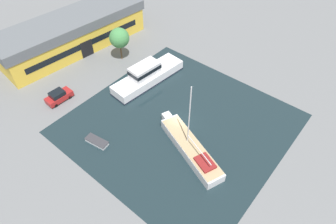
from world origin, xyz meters
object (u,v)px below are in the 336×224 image
at_px(sailboat_moored, 190,148).
at_px(small_dinghy, 97,142).
at_px(quay_tree_near_building, 119,38).
at_px(motor_cruiser, 147,75).
at_px(warehouse_building, 73,33).
at_px(parked_car, 59,96).

distance_m(sailboat_moored, small_dinghy, 12.82).
distance_m(quay_tree_near_building, sailboat_moored, 24.40).
bearing_deg(motor_cruiser, sailboat_moored, 158.59).
bearing_deg(quay_tree_near_building, warehouse_building, 107.36).
relative_size(quay_tree_near_building, motor_cruiser, 0.45).
xyz_separation_m(warehouse_building, sailboat_moored, (-6.04, -31.93, -2.35)).
height_order(parked_car, motor_cruiser, motor_cruiser).
distance_m(quay_tree_near_building, motor_cruiser, 8.85).
bearing_deg(motor_cruiser, quay_tree_near_building, -7.82).
bearing_deg(sailboat_moored, warehouse_building, 100.34).
distance_m(sailboat_moored, motor_cruiser, 15.98).
distance_m(quay_tree_near_building, small_dinghy, 20.28).
bearing_deg(parked_car, motor_cruiser, 60.32).
xyz_separation_m(warehouse_building, quay_tree_near_building, (2.98, -9.53, 1.20)).
bearing_deg(small_dinghy, motor_cruiser, 5.31).
distance_m(parked_car, motor_cruiser, 14.40).
relative_size(parked_car, small_dinghy, 1.20).
relative_size(quay_tree_near_building, sailboat_moored, 0.48).
relative_size(parked_car, sailboat_moored, 0.33).
height_order(warehouse_building, sailboat_moored, sailboat_moored).
xyz_separation_m(parked_car, small_dinghy, (-1.92, -11.09, -0.61)).
bearing_deg(warehouse_building, quay_tree_near_building, -66.87).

